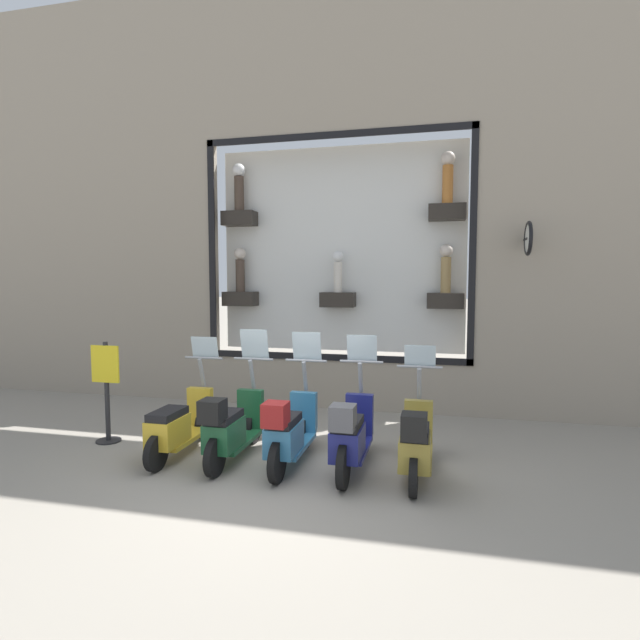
{
  "coord_description": "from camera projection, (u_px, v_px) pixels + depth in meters",
  "views": [
    {
      "loc": [
        -5.58,
        -1.88,
        2.41
      ],
      "look_at": [
        1.91,
        -0.08,
        1.79
      ],
      "focal_mm": 28.0,
      "sensor_mm": 36.0,
      "label": 1
    }
  ],
  "objects": [
    {
      "name": "shop_sign_post",
      "position": [
        106.0,
        389.0,
        7.38
      ],
      "size": [
        0.36,
        0.45,
        1.5
      ],
      "color": "#232326",
      "rests_on": "ground_plane"
    },
    {
      "name": "scooter_olive_0",
      "position": [
        416.0,
        443.0,
        6.0
      ],
      "size": [
        1.79,
        0.6,
        1.53
      ],
      "color": "black",
      "rests_on": "ground_plane"
    },
    {
      "name": "scooter_navy_1",
      "position": [
        351.0,
        435.0,
        6.2
      ],
      "size": [
        1.81,
        0.6,
        1.65
      ],
      "color": "black",
      "rests_on": "ground_plane"
    },
    {
      "name": "building_facade",
      "position": [
        337.0,
        192.0,
        9.21
      ],
      "size": [
        1.2,
        36.0,
        7.95
      ],
      "color": "gray",
      "rests_on": "ground_plane"
    },
    {
      "name": "scooter_green_3",
      "position": [
        231.0,
        427.0,
        6.57
      ],
      "size": [
        1.8,
        0.6,
        1.69
      ],
      "color": "black",
      "rests_on": "ground_plane"
    },
    {
      "name": "ground_plane",
      "position": [
        277.0,
        479.0,
        6.04
      ],
      "size": [
        120.0,
        120.0,
        0.0
      ],
      "primitive_type": "plane",
      "color": "gray"
    },
    {
      "name": "scooter_yellow_4",
      "position": [
        178.0,
        426.0,
        6.81
      ],
      "size": [
        1.79,
        0.6,
        1.56
      ],
      "color": "black",
      "rests_on": "ground_plane"
    },
    {
      "name": "scooter_teal_2",
      "position": [
        289.0,
        431.0,
        6.38
      ],
      "size": [
        1.8,
        0.61,
        1.67
      ],
      "color": "black",
      "rests_on": "ground_plane"
    }
  ]
}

